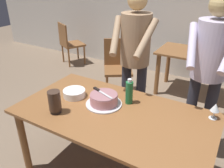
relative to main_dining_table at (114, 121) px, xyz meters
The scene contains 13 objects.
back_wall 2.89m from the main_dining_table, 90.00° to the left, with size 10.00×0.12×2.70m, color beige.
main_dining_table is the anchor object (origin of this frame).
cake_on_platter 0.22m from the main_dining_table, 155.34° to the left, with size 0.34×0.34×0.11m.
cake_knife 0.31m from the main_dining_table, 156.82° to the left, with size 0.26×0.11×0.02m.
plate_stack 0.50m from the main_dining_table, behind, with size 0.22×0.22×0.07m.
wine_glass_near 0.88m from the main_dining_table, 24.01° to the left, with size 0.08×0.08×0.14m.
water_bottle 0.30m from the main_dining_table, 78.05° to the left, with size 0.07×0.07×0.25m.
hurricane_lamp 0.55m from the main_dining_table, 149.18° to the right, with size 0.11×0.11×0.21m.
person_cutting_cake 0.82m from the main_dining_table, 100.95° to the left, with size 0.46×0.57×1.72m.
person_standing_beside 1.04m from the main_dining_table, 48.90° to the left, with size 0.47×0.56×1.72m.
background_table 2.12m from the main_dining_table, 84.83° to the left, with size 1.00×0.70×0.74m.
background_chair_1 1.79m from the main_dining_table, 117.90° to the left, with size 0.61×0.61×0.90m.
background_chair_2 3.25m from the main_dining_table, 137.23° to the left, with size 0.60×0.60×0.90m.
Camera 1 is at (0.85, -1.48, 1.88)m, focal length 36.68 mm.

